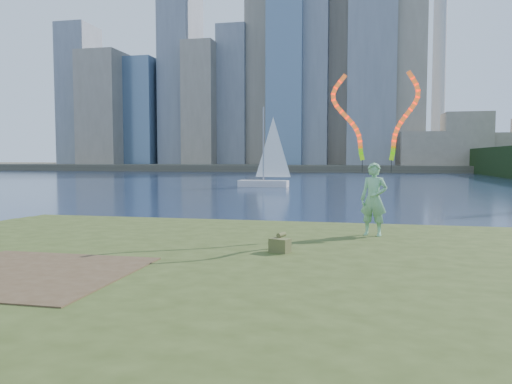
# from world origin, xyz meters

# --- Properties ---
(ground) EXTENTS (320.00, 320.00, 0.00)m
(ground) POSITION_xyz_m (0.00, 0.00, 0.00)
(ground) COLOR #18243D
(ground) RESTS_ON ground
(grassy_knoll) EXTENTS (20.00, 18.00, 0.80)m
(grassy_knoll) POSITION_xyz_m (0.00, -2.30, 0.34)
(grassy_knoll) COLOR #344217
(grassy_knoll) RESTS_ON ground
(dirt_patch) EXTENTS (3.20, 3.00, 0.02)m
(dirt_patch) POSITION_xyz_m (-2.20, -3.20, 0.81)
(dirt_patch) COLOR #47331E
(dirt_patch) RESTS_ON grassy_knoll
(far_shore) EXTENTS (320.00, 40.00, 1.20)m
(far_shore) POSITION_xyz_m (0.00, 95.00, 0.60)
(far_shore) COLOR #474234
(far_shore) RESTS_ON ground
(woman_with_ribbons) EXTENTS (2.00, 0.68, 4.07)m
(woman_with_ribbons) POSITION_xyz_m (3.17, 1.87, 2.20)
(woman_with_ribbons) COLOR #177E26
(woman_with_ribbons) RESTS_ON grassy_knoll
(canvas_bag) EXTENTS (0.43, 0.49, 0.35)m
(canvas_bag) POSITION_xyz_m (1.38, -0.61, 0.95)
(canvas_bag) COLOR brown
(canvas_bag) RESTS_ON grassy_knoll
(sailboat) EXTENTS (4.65, 1.49, 7.04)m
(sailboat) POSITION_xyz_m (-5.54, 33.18, 1.21)
(sailboat) COLOR silver
(sailboat) RESTS_ON ground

